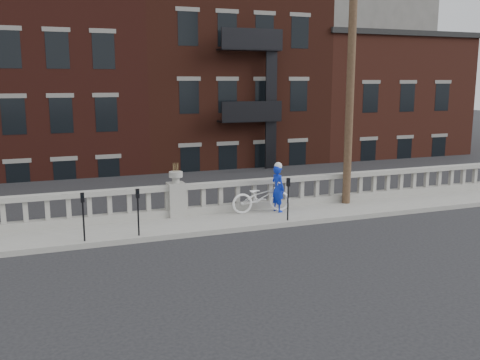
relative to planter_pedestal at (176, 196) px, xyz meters
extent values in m
plane|color=black|center=(0.00, -3.95, -0.83)|extent=(120.00, 120.00, 0.00)
cube|color=gray|center=(0.00, -0.95, -0.76)|extent=(32.00, 2.20, 0.15)
cube|color=gray|center=(0.00, 0.00, -0.56)|extent=(28.00, 0.34, 0.25)
cube|color=gray|center=(0.00, 0.00, 0.27)|extent=(28.00, 0.34, 0.16)
cube|color=gray|center=(0.00, 0.00, -0.13)|extent=(0.55, 0.55, 1.10)
cylinder|color=gray|center=(0.00, 0.00, 0.52)|extent=(0.24, 0.24, 0.20)
cylinder|color=gray|center=(0.00, 0.00, 0.70)|extent=(0.44, 0.44, 0.18)
cube|color=#605E59|center=(0.00, 0.35, -3.26)|extent=(36.00, 0.50, 5.15)
cube|color=black|center=(0.00, 22.00, -6.08)|extent=(80.00, 44.00, 0.50)
cube|color=#595651|center=(-2.00, 4.50, -3.83)|extent=(16.00, 7.00, 4.00)
cube|color=#595651|center=(22.00, 29.00, 3.17)|extent=(14.00, 14.00, 18.00)
cube|color=#3E1711|center=(-4.00, 16.00, 1.17)|extent=(10.00, 14.00, 14.00)
cube|color=#3E1910|center=(6.00, 16.00, 1.92)|extent=(10.00, 14.00, 15.50)
cube|color=#4F2118|center=(16.00, 16.00, 0.17)|extent=(10.00, 14.00, 12.00)
cube|color=black|center=(16.00, 16.00, 6.32)|extent=(10.30, 14.30, 0.30)
cylinder|color=#422D1E|center=(6.20, -0.35, 4.32)|extent=(0.28, 0.28, 10.00)
cylinder|color=black|center=(-3.07, -1.80, -0.13)|extent=(0.05, 0.05, 1.10)
cube|color=black|center=(-3.07, -1.80, 0.55)|extent=(0.10, 0.08, 0.26)
cube|color=black|center=(-3.07, -1.85, 0.59)|extent=(0.06, 0.01, 0.08)
cylinder|color=black|center=(-1.57, -1.80, -0.13)|extent=(0.05, 0.05, 1.10)
cube|color=black|center=(-1.57, -1.80, 0.55)|extent=(0.10, 0.08, 0.26)
cube|color=black|center=(-1.57, -1.85, 0.59)|extent=(0.06, 0.01, 0.08)
cylinder|color=black|center=(3.15, -1.80, -0.13)|extent=(0.05, 0.05, 1.10)
cube|color=black|center=(3.15, -1.80, 0.55)|extent=(0.10, 0.08, 0.26)
cube|color=black|center=(3.15, -1.85, 0.59)|extent=(0.06, 0.01, 0.08)
imported|color=white|center=(2.78, -0.52, -0.15)|extent=(2.06, 0.85, 1.06)
imported|color=#0B25B1|center=(3.35, -0.62, 0.11)|extent=(0.49, 0.64, 1.58)
camera|label=1|loc=(-4.13, -16.58, 3.68)|focal=40.00mm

